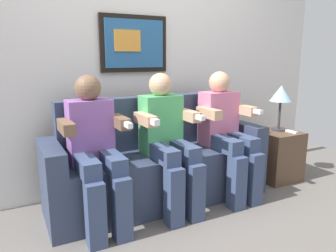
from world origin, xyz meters
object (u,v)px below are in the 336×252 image
table_lamp (281,95)px  person_on_left (95,147)px  couch (159,166)px  spare_remote_on_table (292,132)px  person_on_right (226,130)px  side_table_right (276,155)px  person_in_middle (167,137)px

table_lamp → person_on_left: bearing=-177.1°
couch → spare_remote_on_table: 1.40m
table_lamp → spare_remote_on_table: (0.04, -0.13, -0.35)m
person_on_right → spare_remote_on_table: 0.79m
person_on_left → side_table_right: bearing=1.9°
person_on_right → person_on_left: bearing=180.0°
person_on_left → spare_remote_on_table: person_on_left is taller
person_in_middle → person_on_right: (0.59, 0.00, -0.00)m
person_in_middle → table_lamp: size_ratio=2.41×
couch → table_lamp: size_ratio=4.10×
person_in_middle → side_table_right: bearing=2.7°
person_on_right → spare_remote_on_table: bearing=-2.7°
couch → person_on_left: size_ratio=1.70×
table_lamp → person_on_right: bearing=-172.6°
person_in_middle → table_lamp: bearing=4.2°
spare_remote_on_table → person_in_middle: bearing=178.5°
couch → table_lamp: bearing=-3.0°
person_in_middle → table_lamp: person_in_middle is taller
person_on_left → spare_remote_on_table: size_ratio=8.54×
spare_remote_on_table → person_on_left: bearing=178.9°
couch → person_on_left: bearing=-164.1°
person_on_left → table_lamp: size_ratio=2.41×
person_on_right → side_table_right: size_ratio=2.22×
person_in_middle → spare_remote_on_table: person_in_middle is taller
person_on_right → table_lamp: bearing=7.4°
spare_remote_on_table → person_on_right: bearing=177.3°
couch → spare_remote_on_table: size_ratio=14.52×
person_in_middle → person_on_right: same height
person_on_left → table_lamp: person_on_left is taller
person_in_middle → person_on_right: bearing=0.0°
couch → table_lamp: table_lamp is taller
couch → person_on_right: bearing=-15.9°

